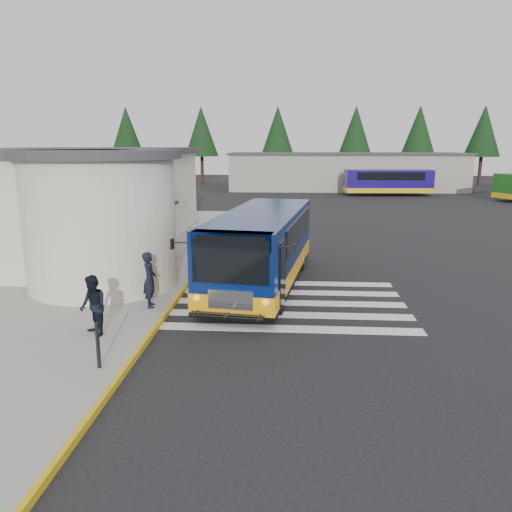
# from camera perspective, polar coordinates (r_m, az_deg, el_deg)

# --- Properties ---
(ground) EXTENTS (140.00, 140.00, 0.00)m
(ground) POSITION_cam_1_polar(r_m,az_deg,el_deg) (17.39, 4.81, -4.57)
(ground) COLOR black
(ground) RESTS_ON ground
(sidewalk) EXTENTS (10.00, 34.00, 0.15)m
(sidewalk) POSITION_cam_1_polar(r_m,az_deg,el_deg) (22.92, -18.46, -0.77)
(sidewalk) COLOR gray
(sidewalk) RESTS_ON ground
(curb_strip) EXTENTS (0.12, 34.00, 0.16)m
(curb_strip) POSITION_cam_1_polar(r_m,az_deg,el_deg) (21.55, -6.18, -0.99)
(curb_strip) COLOR gold
(curb_strip) RESTS_ON ground
(station_building) EXTENTS (12.70, 18.70, 4.80)m
(station_building) POSITION_cam_1_polar(r_m,az_deg,el_deg) (25.89, -20.23, 6.18)
(station_building) COLOR beige
(station_building) RESTS_ON ground
(crosswalk) EXTENTS (8.00, 5.35, 0.01)m
(crosswalk) POSITION_cam_1_polar(r_m,az_deg,el_deg) (16.63, 3.12, -5.34)
(crosswalk) COLOR silver
(crosswalk) RESTS_ON ground
(depot_building) EXTENTS (26.40, 8.40, 4.20)m
(depot_building) POSITION_cam_1_polar(r_m,az_deg,el_deg) (59.03, 10.15, 9.51)
(depot_building) COLOR gray
(depot_building) RESTS_ON ground
(tree_line) EXTENTS (58.40, 4.40, 10.00)m
(tree_line) POSITION_cam_1_polar(r_m,az_deg,el_deg) (66.96, 9.81, 13.87)
(tree_line) COLOR black
(tree_line) RESTS_ON ground
(transit_bus) EXTENTS (4.28, 10.02, 2.76)m
(transit_bus) POSITION_cam_1_polar(r_m,az_deg,el_deg) (18.23, 0.67, 0.56)
(transit_bus) COLOR #071956
(transit_bus) RESTS_ON ground
(pedestrian_a) EXTENTS (0.57, 0.72, 1.75)m
(pedestrian_a) POSITION_cam_1_polar(r_m,az_deg,el_deg) (15.86, -12.06, -2.65)
(pedestrian_a) COLOR black
(pedestrian_a) RESTS_ON sidewalk
(pedestrian_b) EXTENTS (1.00, 1.01, 1.64)m
(pedestrian_b) POSITION_cam_1_polar(r_m,az_deg,el_deg) (13.88, -18.12, -5.46)
(pedestrian_b) COLOR black
(pedestrian_b) RESTS_ON sidewalk
(bollard) EXTENTS (0.09, 0.09, 1.09)m
(bollard) POSITION_cam_1_polar(r_m,az_deg,el_deg) (12.00, -17.62, -9.70)
(bollard) COLOR black
(bollard) RESTS_ON sidewalk
(far_bus_a) EXTENTS (8.84, 2.89, 2.25)m
(far_bus_a) POSITION_cam_1_polar(r_m,az_deg,el_deg) (53.17, 14.84, 8.27)
(far_bus_a) COLOR #17085E
(far_bus_a) RESTS_ON ground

